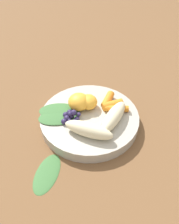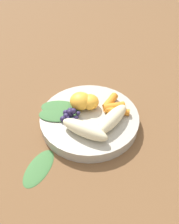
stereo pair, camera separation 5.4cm
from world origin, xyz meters
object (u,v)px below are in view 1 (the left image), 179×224
(banana_peeled_left, at_px, (114,117))
(bowl, at_px, (89,119))
(banana_peeled_right, at_px, (89,130))
(orange_segment_near, at_px, (79,102))
(kale_leaf_stray, at_px, (47,173))

(banana_peeled_left, bearing_deg, bowl, 97.19)
(banana_peeled_right, relative_size, orange_segment_near, 2.12)
(bowl, bearing_deg, kale_leaf_stray, 141.86)
(bowl, xyz_separation_m, orange_segment_near, (0.03, 0.02, 0.03))
(bowl, relative_size, orange_segment_near, 4.56)
(banana_peeled_left, xyz_separation_m, orange_segment_near, (0.06, 0.07, 0.00))
(banana_peeled_right, xyz_separation_m, orange_segment_near, (0.09, 0.01, 0.00))
(bowl, height_order, orange_segment_near, orange_segment_near)
(banana_peeled_left, height_order, kale_leaf_stray, banana_peeled_left)
(kale_leaf_stray, bearing_deg, bowl, 162.62)
(banana_peeled_left, relative_size, banana_peeled_right, 1.00)
(bowl, relative_size, banana_peeled_left, 2.16)
(banana_peeled_left, xyz_separation_m, banana_peeled_right, (-0.03, 0.06, 0.00))
(kale_leaf_stray, bearing_deg, orange_segment_near, 174.05)
(bowl, distance_m, kale_leaf_stray, 0.17)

